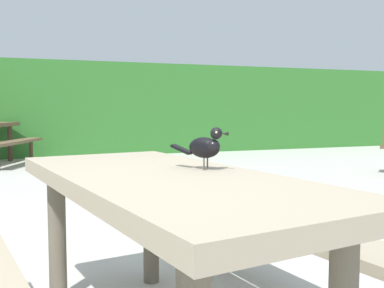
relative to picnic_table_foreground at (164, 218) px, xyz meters
The scene contains 3 objects.
hedge_wall 9.03m from the picnic_table_foreground, 91.74° to the left, with size 28.00×2.28×1.98m, color #2D6B28.
picnic_table_foreground is the anchor object (origin of this frame).
bird_grackle 0.35m from the picnic_table_foreground, 10.75° to the left, with size 0.19×0.25×0.18m.
Camera 1 is at (-0.26, -1.61, 1.00)m, focal length 42.72 mm.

